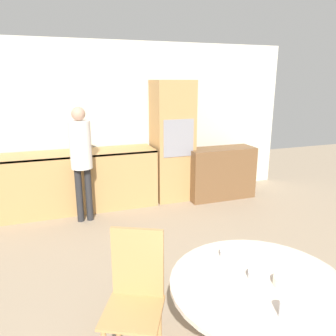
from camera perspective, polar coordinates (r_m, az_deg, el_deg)
The scene contains 11 objects.
wall_back at distance 5.57m, azimuth -8.32°, elevation 7.81°, with size 6.04×0.05×2.60m.
kitchen_counter at distance 5.30m, azimuth -16.40°, elevation -2.16°, with size 2.62×0.60×0.92m.
oven_unit at distance 5.51m, azimuth 0.75°, elevation 4.69°, with size 0.64×0.59×1.99m.
sideboard at distance 5.72m, azimuth 9.13°, elevation -0.85°, with size 1.15×0.45×0.88m.
dining_table at distance 2.39m, azimuth 15.29°, elevation -22.78°, with size 1.14×1.14×0.76m.
chair_far_left at distance 2.49m, azimuth -5.68°, elevation -20.50°, with size 0.54×0.54×0.99m.
person_standing at distance 4.70m, azimuth -14.92°, elevation 2.77°, with size 0.30×0.30×1.65m.
cup at distance 2.02m, azimuth 19.73°, elevation -22.16°, with size 0.06×0.06×0.10m.
bowl_near at distance 2.27m, azimuth 19.58°, elevation -18.11°, with size 0.14×0.14×0.05m.
bowl_centre at distance 2.49m, azimuth 10.91°, elevation -14.43°, with size 0.16×0.16×0.05m.
bowl_far at distance 2.29m, azimuth 15.54°, elevation -17.54°, with size 0.14×0.14×0.05m.
Camera 1 is at (-1.08, 0.08, 2.00)m, focal length 35.00 mm.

